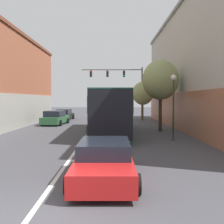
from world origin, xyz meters
TOP-DOWN VIEW (x-y plane):
  - ground_plane at (0.00, 0.00)m, footprint 160.00×160.00m
  - lane_center_line at (0.00, 15.98)m, footprint 0.14×43.95m
  - building_right_storefront at (11.71, 17.53)m, footprint 8.83×29.27m
  - bus at (1.62, 14.71)m, footprint 3.12×11.75m
  - hatchback_foreground at (1.60, 2.94)m, footprint 2.09×4.47m
  - parked_car_left_near at (-4.03, 21.42)m, footprint 2.36×4.76m
  - parked_car_left_mid at (-4.22, 27.62)m, footprint 2.09×4.57m
  - traffic_signal_gantry at (3.16, 27.94)m, footprint 7.77×0.36m
  - street_lamp at (5.75, 11.02)m, footprint 0.38×0.38m
  - street_tree_near at (5.78, 15.71)m, footprint 2.94×2.65m
  - street_tree_far at (5.67, 26.88)m, footprint 2.61×2.35m

SIDE VIEW (x-z plane):
  - ground_plane at x=0.00m, z-range 0.00..0.00m
  - lane_center_line at x=0.00m, z-range 0.00..0.01m
  - hatchback_foreground at x=1.60m, z-range -0.02..1.21m
  - parked_car_left_mid at x=-4.22m, z-range -0.03..1.34m
  - parked_car_left_near at x=-4.03m, z-range -0.04..1.40m
  - bus at x=1.62m, z-range 0.21..3.48m
  - street_lamp at x=5.75m, z-range 0.65..4.83m
  - street_tree_far at x=5.67m, z-range 0.95..5.74m
  - street_tree_near at x=5.78m, z-range 1.27..7.08m
  - traffic_signal_gantry at x=3.16m, z-range 1.62..8.30m
  - building_right_storefront at x=11.71m, z-range 0.12..10.80m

